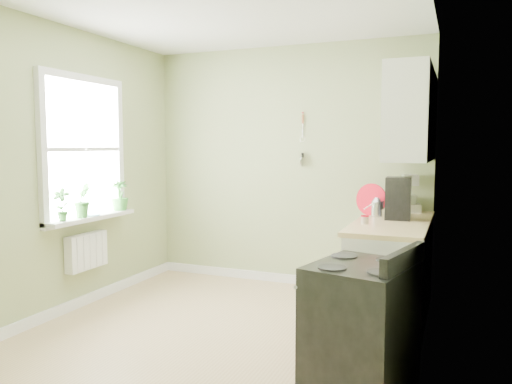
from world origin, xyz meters
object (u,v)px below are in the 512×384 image
at_px(stove, 361,326).
at_px(kettle, 377,207).
at_px(stand_mixer, 409,194).
at_px(coffee_maker, 398,199).

distance_m(stove, kettle, 1.76).
bearing_deg(stove, kettle, 95.60).
xyz_separation_m(stove, kettle, (-0.16, 1.65, 0.58)).
xyz_separation_m(stove, stand_mixer, (0.08, 2.18, 0.67)).
height_order(stove, stand_mixer, stand_mixer).
bearing_deg(stand_mixer, kettle, -114.84).
relative_size(kettle, coffee_maker, 0.47).
bearing_deg(kettle, coffee_maker, -26.15).
relative_size(stove, stand_mixer, 2.24).
bearing_deg(kettle, stand_mixer, 65.16).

